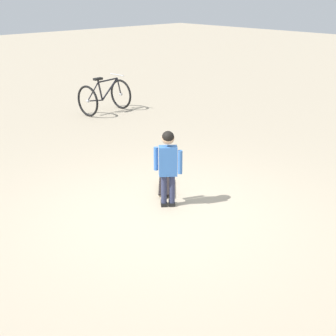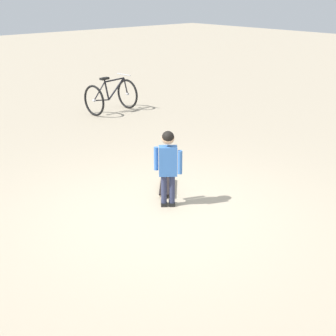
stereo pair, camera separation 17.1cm
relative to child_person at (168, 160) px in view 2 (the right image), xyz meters
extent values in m
plane|color=tan|center=(0.18, -0.23, -0.66)|extent=(50.00, 50.00, 0.00)
cylinder|color=#2D3351|center=(-0.03, -0.04, -0.42)|extent=(0.08, 0.08, 0.42)
cube|color=black|center=(-0.06, -0.02, -0.63)|extent=(0.17, 0.16, 0.05)
cylinder|color=#2D3351|center=(0.04, 0.04, -0.42)|extent=(0.08, 0.08, 0.42)
cube|color=black|center=(0.01, 0.06, -0.63)|extent=(0.17, 0.16, 0.05)
cube|color=#386BB7|center=(0.00, 0.00, -0.01)|extent=(0.26, 0.27, 0.40)
cylinder|color=#386BB7|center=(-0.17, -0.06, -0.01)|extent=(0.06, 0.06, 0.32)
cylinder|color=#386BB7|center=(0.15, 0.08, -0.01)|extent=(0.06, 0.06, 0.32)
sphere|color=tan|center=(0.00, 0.00, 0.31)|extent=(0.17, 0.17, 0.17)
sphere|color=black|center=(0.01, -0.01, 0.32)|extent=(0.16, 0.16, 0.16)
cube|color=black|center=(-0.44, 0.37, -0.59)|extent=(0.64, 0.63, 0.02)
cube|color=#B7B7BC|center=(-0.62, 0.54, -0.61)|extent=(0.10, 0.10, 0.02)
cube|color=#B7B7BC|center=(-0.26, 0.19, -0.61)|extent=(0.10, 0.10, 0.02)
cylinder|color=beige|center=(-0.67, 0.48, -0.63)|extent=(0.06, 0.06, 0.06)
cylinder|color=beige|center=(-0.57, 0.59, -0.63)|extent=(0.06, 0.06, 0.06)
cylinder|color=beige|center=(-0.32, 0.14, -0.63)|extent=(0.06, 0.06, 0.06)
cylinder|color=beige|center=(-0.21, 0.25, -0.63)|extent=(0.06, 0.06, 0.06)
torus|color=black|center=(-4.90, 3.06, -0.30)|extent=(0.71, 0.11, 0.71)
torus|color=black|center=(-4.82, 2.04, -0.30)|extent=(0.71, 0.11, 0.71)
cylinder|color=#B7B7BC|center=(-4.90, 3.06, -0.30)|extent=(0.06, 0.06, 0.06)
cylinder|color=#B7B7BC|center=(-4.82, 2.04, -0.30)|extent=(0.06, 0.06, 0.06)
cylinder|color=black|center=(-4.87, 2.72, -0.13)|extent=(0.08, 0.52, 0.48)
cylinder|color=black|center=(-4.87, 2.67, 0.09)|extent=(0.08, 0.59, 0.06)
cylinder|color=black|center=(-4.85, 2.42, -0.12)|extent=(0.05, 0.14, 0.48)
cylinder|color=black|center=(-4.83, 2.26, -0.33)|extent=(0.06, 0.43, 0.08)
cylinder|color=black|center=(-4.83, 2.21, -0.11)|extent=(0.06, 0.35, 0.40)
cylinder|color=black|center=(-4.89, 3.01, -0.10)|extent=(0.04, 0.13, 0.41)
cube|color=black|center=(-4.84, 2.37, 0.16)|extent=(0.12, 0.23, 0.05)
cylinder|color=#B7B7BC|center=(-4.89, 2.96, 0.18)|extent=(0.46, 0.06, 0.02)
camera|label=1|loc=(4.46, -4.21, 2.16)|focal=52.80mm
camera|label=2|loc=(4.57, -4.08, 2.16)|focal=52.80mm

